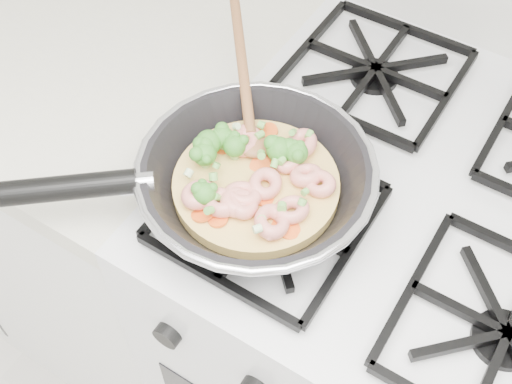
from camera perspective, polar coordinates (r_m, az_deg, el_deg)
The scene contains 3 objects.
stove at distance 1.23m, azimuth 10.56°, elevation -12.38°, with size 0.60×0.60×0.92m.
counter_left at distance 1.52m, azimuth -17.51°, elevation 2.59°, with size 1.00×0.60×0.90m.
skillet at distance 0.77m, azimuth -0.47°, elevation 1.27°, with size 0.41×0.46×0.09m.
Camera 1 is at (0.08, 1.15, 1.56)m, focal length 45.70 mm.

